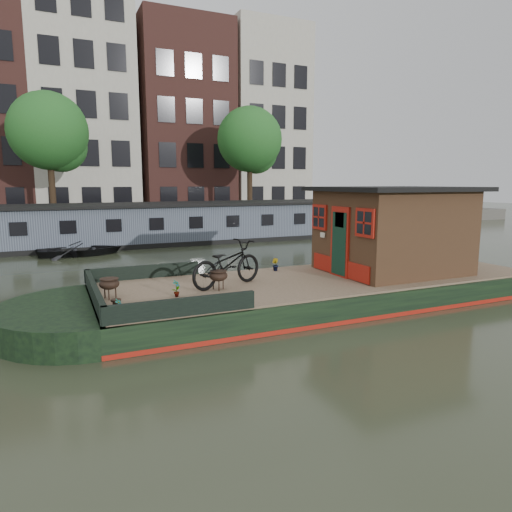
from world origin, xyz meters
name	(u,v)px	position (x,y,z in m)	size (l,w,h in m)	color
ground	(325,301)	(0.00, 0.00, 0.00)	(120.00, 120.00, 0.00)	#29301E
houseboat_hull	(282,296)	(-1.33, 0.00, 0.27)	(14.01, 4.02, 0.60)	black
houseboat_deck	(326,278)	(0.00, 0.00, 0.62)	(11.80, 3.80, 0.05)	#896E55
bow_bulwark	(134,289)	(-5.07, 0.00, 0.82)	(3.00, 4.00, 0.35)	black
cabin	(392,229)	(2.19, 0.00, 1.88)	(4.00, 3.50, 2.42)	#301F12
bicycle	(227,264)	(-2.80, 0.13, 1.21)	(0.74, 2.13, 1.12)	black
potted_plant_a	(176,288)	(-4.22, -0.42, 0.84)	(0.21, 0.14, 0.39)	maroon
potted_plant_b	(275,265)	(-0.82, 1.43, 0.83)	(0.20, 0.16, 0.36)	brown
potted_plant_e	(119,307)	(-5.60, -1.43, 0.82)	(0.18, 0.12, 0.34)	#984F2C
brazier_front	(218,280)	(-3.12, -0.15, 0.88)	(0.43, 0.43, 0.47)	black
brazier_rear	(110,288)	(-5.60, 0.02, 0.88)	(0.43, 0.43, 0.46)	black
bollard_port	(104,283)	(-5.60, 1.23, 0.76)	(0.19, 0.19, 0.22)	black
bollard_stbd	(116,305)	(-5.60, -1.01, 0.77)	(0.20, 0.20, 0.23)	black
dinghy	(80,247)	(-5.57, 11.29, 0.37)	(2.55, 3.57, 0.74)	black
far_houseboat	(185,224)	(0.00, 14.00, 0.97)	(20.40, 4.40, 2.11)	slate
quay	(160,224)	(0.00, 20.50, 0.45)	(60.00, 6.00, 0.90)	#47443F
townhouse_row	(139,122)	(0.15, 27.50, 7.90)	(27.25, 8.00, 16.50)	brown
tree_left	(51,135)	(-6.36, 19.07, 5.89)	(4.40, 4.40, 7.40)	#332316
tree_right	(251,143)	(6.14, 19.07, 5.89)	(4.40, 4.40, 7.40)	#332316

